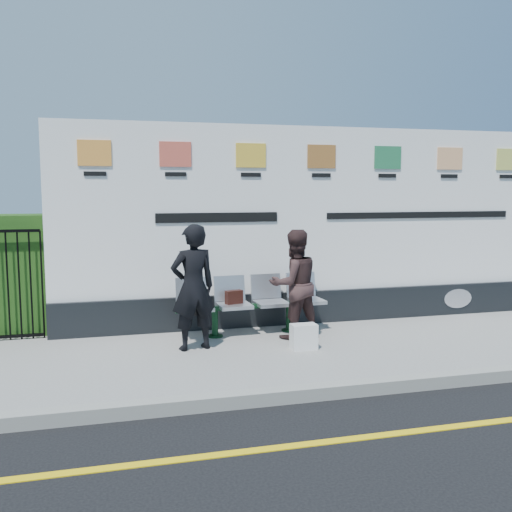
{
  "coord_description": "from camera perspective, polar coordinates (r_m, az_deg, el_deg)",
  "views": [
    {
      "loc": [
        -2.68,
        -4.39,
        2.17
      ],
      "look_at": [
        -0.66,
        3.26,
        1.25
      ],
      "focal_mm": 40.0,
      "sensor_mm": 36.0,
      "label": 1
    }
  ],
  "objects": [
    {
      "name": "kerb",
      "position": [
        6.38,
        11.24,
        -12.73
      ],
      "size": [
        14.0,
        0.18,
        0.14
      ],
      "primitive_type": "cube",
      "color": "gray",
      "rests_on": "ground"
    },
    {
      "name": "bench",
      "position": [
        8.19,
        -0.33,
        -6.23
      ],
      "size": [
        2.14,
        0.66,
        0.45
      ],
      "primitive_type": null,
      "rotation": [
        0.0,
        0.0,
        0.05
      ],
      "color": "#ACAFB5",
      "rests_on": "pavement"
    },
    {
      "name": "ground",
      "position": [
        5.58,
        15.91,
        -16.51
      ],
      "size": [
        80.0,
        80.0,
        0.0
      ],
      "primitive_type": "plane",
      "color": "black"
    },
    {
      "name": "billboard",
      "position": [
        8.87,
        6.27,
        1.74
      ],
      "size": [
        8.0,
        0.3,
        3.0
      ],
      "color": "black",
      "rests_on": "pavement"
    },
    {
      "name": "pavement",
      "position": [
        7.69,
        6.27,
        -9.33
      ],
      "size": [
        14.0,
        3.0,
        0.12
      ],
      "primitive_type": "cube",
      "color": "gray",
      "rests_on": "ground"
    },
    {
      "name": "carrier_bag_white",
      "position": [
        7.45,
        4.79,
        -8.05
      ],
      "size": [
        0.33,
        0.2,
        0.33
      ],
      "primitive_type": "cube",
      "color": "silver",
      "rests_on": "pavement"
    },
    {
      "name": "handbag_brown",
      "position": [
        8.05,
        -2.22,
        -4.13
      ],
      "size": [
        0.26,
        0.16,
        0.19
      ],
      "primitive_type": "cube",
      "rotation": [
        0.0,
        0.0,
        0.27
      ],
      "color": "black",
      "rests_on": "bench"
    },
    {
      "name": "woman_right",
      "position": [
        7.89,
        3.85,
        -2.82
      ],
      "size": [
        0.82,
        0.69,
        1.51
      ],
      "primitive_type": "imported",
      "rotation": [
        0.0,
        0.0,
        3.32
      ],
      "color": "#392524",
      "rests_on": "pavement"
    },
    {
      "name": "yellow_line",
      "position": [
        5.58,
        15.91,
        -16.47
      ],
      "size": [
        14.0,
        0.1,
        0.01
      ],
      "primitive_type": "cube",
      "color": "yellow",
      "rests_on": "ground"
    },
    {
      "name": "woman_left",
      "position": [
        7.34,
        -6.31,
        -3.12
      ],
      "size": [
        0.66,
        0.5,
        1.62
      ],
      "primitive_type": "imported",
      "rotation": [
        0.0,
        0.0,
        3.35
      ],
      "color": "black",
      "rests_on": "pavement"
    }
  ]
}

